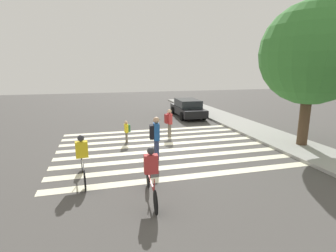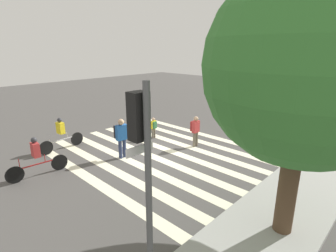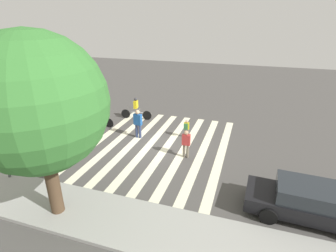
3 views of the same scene
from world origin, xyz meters
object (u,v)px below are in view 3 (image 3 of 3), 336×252
(street_tree, at_px, (37,104))
(cyclist_near_curb, at_px, (136,108))
(cyclist_far_lane, at_px, (98,114))
(car_parked_silver_sedan, at_px, (312,202))
(pedestrian_adult_blue_shirt, at_px, (186,127))
(pedestrian_child_with_backpack, at_px, (186,142))
(pedestrian_adult_tall_backpack, at_px, (138,121))

(street_tree, height_order, cyclist_near_curb, street_tree)
(cyclist_far_lane, bearing_deg, car_parked_silver_sedan, 160.01)
(pedestrian_adult_blue_shirt, bearing_deg, cyclist_near_curb, 147.56)
(pedestrian_adult_blue_shirt, relative_size, cyclist_near_curb, 0.50)
(pedestrian_adult_blue_shirt, bearing_deg, pedestrian_child_with_backpack, -83.76)
(street_tree, xyz_separation_m, pedestrian_child_with_backpack, (-3.56, -5.78, -3.50))
(street_tree, distance_m, cyclist_far_lane, 9.46)
(pedestrian_child_with_backpack, distance_m, car_parked_silver_sedan, 6.36)
(pedestrian_adult_blue_shirt, distance_m, car_parked_silver_sedan, 8.24)
(pedestrian_adult_blue_shirt, xyz_separation_m, pedestrian_adult_tall_backpack, (2.84, 0.90, 0.39))
(street_tree, bearing_deg, cyclist_far_lane, -68.32)
(cyclist_near_curb, bearing_deg, pedestrian_adult_blue_shirt, 149.48)
(cyclist_far_lane, bearing_deg, street_tree, 115.31)
(pedestrian_child_with_backpack, relative_size, pedestrian_adult_blue_shirt, 1.35)
(cyclist_near_curb, bearing_deg, car_parked_silver_sedan, 138.76)
(pedestrian_adult_tall_backpack, bearing_deg, car_parked_silver_sedan, 160.67)
(pedestrian_child_with_backpack, bearing_deg, cyclist_near_curb, -45.40)
(pedestrian_child_with_backpack, distance_m, pedestrian_adult_tall_backpack, 3.76)
(pedestrian_adult_blue_shirt, height_order, cyclist_near_curb, cyclist_near_curb)
(pedestrian_adult_blue_shirt, bearing_deg, car_parked_silver_sedan, -49.29)
(pedestrian_adult_tall_backpack, xyz_separation_m, cyclist_far_lane, (3.36, -0.86, -0.20))
(street_tree, relative_size, pedestrian_adult_blue_shirt, 5.82)
(cyclist_far_lane, distance_m, car_parked_silver_sedan, 13.51)
(street_tree, height_order, cyclist_far_lane, street_tree)
(pedestrian_child_with_backpack, bearing_deg, car_parked_silver_sedan, 147.63)
(pedestrian_adult_tall_backpack, bearing_deg, pedestrian_child_with_backpack, 163.82)
(street_tree, relative_size, cyclist_near_curb, 2.93)
(car_parked_silver_sedan, bearing_deg, pedestrian_child_with_backpack, -25.81)
(pedestrian_adult_tall_backpack, height_order, cyclist_far_lane, pedestrian_adult_tall_backpack)
(street_tree, distance_m, car_parked_silver_sedan, 10.24)
(pedestrian_adult_blue_shirt, xyz_separation_m, cyclist_far_lane, (6.20, 0.04, 0.18))
(pedestrian_child_with_backpack, relative_size, car_parked_silver_sedan, 0.33)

